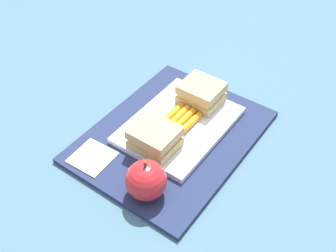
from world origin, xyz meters
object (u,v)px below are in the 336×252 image
Objects in this scene: sandwich_half_left at (201,93)px; food_tray at (179,125)px; sandwich_half_right at (155,138)px; apple at (146,180)px; carrot_sticks_bundle at (180,120)px; paper_napkin at (92,157)px.

food_tray is at bearing 0.00° from sandwich_half_left.
sandwich_half_left and sandwich_half_right have the same top height.
apple is at bearing 16.04° from food_tray.
carrot_sticks_bundle is (-0.08, 0.00, -0.01)m from sandwich_half_right.
apple is (0.16, 0.05, 0.03)m from food_tray.
food_tray is at bearing 180.00° from sandwich_half_right.
sandwich_half_right is at bearing -0.32° from carrot_sticks_bundle.
food_tray reaches higher than paper_napkin.
apple is 0.13m from paper_napkin.
sandwich_half_right reaches higher than carrot_sticks_bundle.
sandwich_half_left is 0.16m from sandwich_half_right.
food_tray is at bearing 152.76° from paper_napkin.
apple reaches higher than carrot_sticks_bundle.
paper_napkin is at bearing -19.09° from sandwich_half_left.
paper_napkin is at bearing -45.13° from sandwich_half_right.
carrot_sticks_bundle is 0.95× the size of apple.
carrot_sticks_bundle is 0.17m from apple.
sandwich_half_left is 1.14× the size of paper_napkin.
food_tray is 3.02× the size of carrot_sticks_bundle.
carrot_sticks_bundle is at bearing 0.33° from sandwich_half_left.
food_tray is 0.17m from apple.
sandwich_half_right is 0.12m from paper_napkin.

